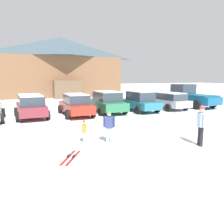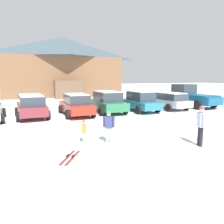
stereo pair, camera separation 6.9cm
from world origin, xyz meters
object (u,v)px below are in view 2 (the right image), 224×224
skier_child_in_orange_jacket (84,130)px  skier_adult_in_blue_parka (201,124)px  ski_lodge (62,67)px  parked_maroon_van (31,105)px  parked_red_sedan (76,105)px  pair_of_skis (70,157)px  parked_teal_hatchback (140,101)px  skier_teen_in_navy_coat (109,125)px  pickup_truck (190,96)px  parked_green_coupe (107,102)px  parked_silver_wagon (167,100)px

skier_child_in_orange_jacket → skier_adult_in_blue_parka: bearing=-26.9°
ski_lodge → parked_maroon_van: bearing=-105.8°
parked_red_sedan → pair_of_skis: size_ratio=3.21×
ski_lodge → skier_adult_in_blue_parka: (1.22, -27.39, -3.47)m
ski_lodge → parked_teal_hatchback: bearing=-79.4°
parked_red_sedan → skier_adult_in_blue_parka: skier_adult_in_blue_parka is taller
parked_red_sedan → skier_teen_in_navy_coat: (-0.23, -7.42, -0.03)m
ski_lodge → skier_adult_in_blue_parka: ski_lodge is taller
parked_red_sedan → pickup_truck: size_ratio=0.82×
parked_teal_hatchback → skier_teen_in_navy_coat: size_ratio=3.07×
parked_maroon_van → parked_teal_hatchback: size_ratio=0.96×
parked_red_sedan → skier_child_in_orange_jacket: (-1.22, -6.96, -0.26)m
parked_green_coupe → skier_adult_in_blue_parka: parked_green_coupe is taller
parked_teal_hatchback → parked_silver_wagon: bearing=6.7°
parked_maroon_van → skier_adult_in_blue_parka: 11.33m
parked_red_sedan → parked_teal_hatchback: size_ratio=1.04×
parked_teal_hatchback → pickup_truck: 6.13m
pickup_truck → skier_teen_in_navy_coat: pickup_truck is taller
ski_lodge → pair_of_skis: bearing=-98.7°
parked_silver_wagon → pickup_truck: (3.09, 0.53, 0.17)m
parked_teal_hatchback → skier_child_in_orange_jacket: 9.58m
ski_lodge → pickup_truck: 20.06m
parked_maroon_van → skier_child_in_orange_jacket: parked_maroon_van is taller
skier_child_in_orange_jacket → parked_green_coupe: bearing=62.6°
parked_silver_wagon → skier_child_in_orange_jacket: (-9.58, -7.29, -0.27)m
skier_child_in_orange_jacket → pair_of_skis: skier_child_in_orange_jacket is taller
parked_maroon_van → skier_teen_in_navy_coat: (2.91, -7.64, -0.09)m
parked_maroon_van → skier_child_in_orange_jacket: bearing=-75.0°
ski_lodge → parked_silver_wagon: (6.40, -17.87, -3.59)m
ski_lodge → parked_silver_wagon: bearing=-70.3°
parked_red_sedan → parked_teal_hatchback: bearing=-0.2°
parked_maroon_van → pickup_truck: bearing=2.5°
parked_teal_hatchback → skier_adult_in_blue_parka: size_ratio=2.58×
parked_red_sedan → pickup_truck: (11.44, 0.86, 0.17)m
skier_teen_in_navy_coat → pair_of_skis: bearing=-149.9°
pickup_truck → skier_teen_in_navy_coat: size_ratio=3.93×
parked_green_coupe → parked_red_sedan: bearing=-169.8°
skier_child_in_orange_jacket → parked_red_sedan: bearing=80.0°
pickup_truck → ski_lodge: bearing=118.7°
ski_lodge → pair_of_skis: (-4.09, -26.72, -4.39)m
ski_lodge → parked_teal_hatchback: (3.43, -18.22, -3.56)m
pickup_truck → pair_of_skis: size_ratio=3.94×
skier_child_in_orange_jacket → skier_teen_in_navy_coat: 1.12m
parked_silver_wagon → skier_teen_in_navy_coat: bearing=-137.9°
parked_red_sedan → skier_adult_in_blue_parka: size_ratio=2.70×
parked_maroon_van → skier_teen_in_navy_coat: size_ratio=2.94×
parked_silver_wagon → skier_child_in_orange_jacket: size_ratio=4.76×
pickup_truck → skier_adult_in_blue_parka: bearing=-129.5°
parked_maroon_van → skier_adult_in_blue_parka: skier_adult_in_blue_parka is taller
parked_maroon_van → parked_green_coupe: size_ratio=0.88×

